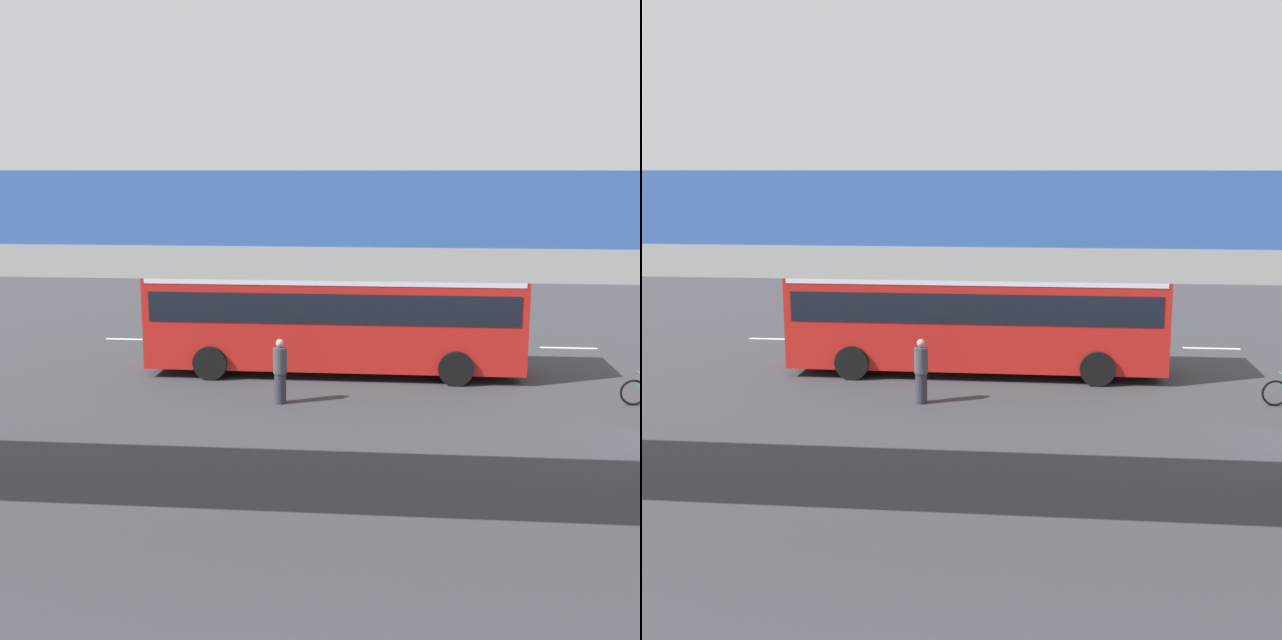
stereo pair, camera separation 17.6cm
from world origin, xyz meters
The scene contains 9 objects.
ground centered at (0.00, 0.00, 0.00)m, with size 80.00×80.00×0.00m, color #38383D.
city_bus centered at (0.08, 1.13, 1.88)m, with size 11.54×2.85×3.15m.
pedestrian centered at (1.29, 4.66, 0.89)m, with size 0.38×0.38×1.79m.
lane_dash_leftmost centered at (-8.00, -3.01, 0.00)m, with size 2.00×0.20×0.01m, color silver.
lane_dash_left centered at (-4.00, -3.01, 0.00)m, with size 2.00×0.20×0.01m, color silver.
lane_dash_centre centered at (0.00, -3.01, 0.00)m, with size 2.00×0.20×0.01m, color silver.
lane_dash_right centered at (4.00, -3.01, 0.00)m, with size 2.00×0.20×0.01m, color silver.
lane_dash_rightmost centered at (8.00, -3.01, 0.00)m, with size 2.00×0.20×0.01m, color silver.
pedestrian_overpass centered at (0.00, 12.52, 4.64)m, with size 30.18×2.60×6.29m.
Camera 1 is at (-1.73, 25.51, 6.35)m, focal length 44.89 mm.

